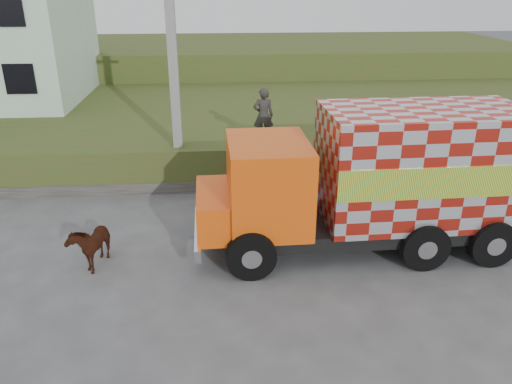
{
  "coord_description": "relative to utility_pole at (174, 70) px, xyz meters",
  "views": [
    {
      "loc": [
        0.35,
        -11.92,
        6.77
      ],
      "look_at": [
        1.37,
        0.86,
        1.3
      ],
      "focal_mm": 35.0,
      "sensor_mm": 36.0,
      "label": 1
    }
  ],
  "objects": [
    {
      "name": "retaining_strip",
      "position": [
        -1.0,
        -0.4,
        -3.88
      ],
      "size": [
        16.0,
        0.5,
        0.4
      ],
      "primitive_type": "cube",
      "color": "#595651",
      "rests_on": "ground"
    },
    {
      "name": "pedestrian",
      "position": [
        2.94,
        0.2,
        -1.61
      ],
      "size": [
        0.71,
        0.47,
        1.92
      ],
      "primitive_type": "imported",
      "rotation": [
        0.0,
        0.0,
        3.12
      ],
      "color": "#2E2C29",
      "rests_on": "embankment"
    },
    {
      "name": "utility_pole",
      "position": [
        0.0,
        0.0,
        0.0
      ],
      "size": [
        1.2,
        0.3,
        8.0
      ],
      "color": "gray",
      "rests_on": "ground"
    },
    {
      "name": "embankment",
      "position": [
        1.0,
        5.4,
        -3.33
      ],
      "size": [
        40.0,
        12.0,
        1.5
      ],
      "primitive_type": "cube",
      "color": "#30511B",
      "rests_on": "ground"
    },
    {
      "name": "cargo_truck",
      "position": [
        5.49,
        -4.68,
        -2.12
      ],
      "size": [
        8.58,
        3.11,
        3.8
      ],
      "rotation": [
        0.0,
        0.0,
        0.02
      ],
      "color": "black",
      "rests_on": "ground"
    },
    {
      "name": "ground",
      "position": [
        1.0,
        -4.6,
        -4.08
      ],
      "size": [
        120.0,
        120.0,
        0.0
      ],
      "primitive_type": "plane",
      "color": "#474749",
      "rests_on": "ground"
    },
    {
      "name": "cow",
      "position": [
        -1.94,
        -5.08,
        -3.46
      ],
      "size": [
        0.96,
        1.56,
        1.22
      ],
      "primitive_type": "imported",
      "rotation": [
        0.0,
        0.0,
        -0.22
      ],
      "color": "black",
      "rests_on": "ground"
    },
    {
      "name": "embankment_far",
      "position": [
        1.0,
        17.4,
        -2.58
      ],
      "size": [
        40.0,
        12.0,
        3.0
      ],
      "primitive_type": "cube",
      "color": "#30511B",
      "rests_on": "ground"
    }
  ]
}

